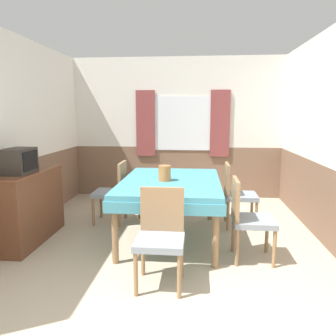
{
  "coord_description": "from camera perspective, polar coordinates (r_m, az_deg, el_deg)",
  "views": [
    {
      "loc": [
        0.41,
        -1.7,
        1.59
      ],
      "look_at": [
        0.04,
        2.3,
        0.91
      ],
      "focal_mm": 35.0,
      "sensor_mm": 36.0,
      "label": 1
    }
  ],
  "objects": [
    {
      "name": "tv",
      "position": [
        4.17,
        -24.55,
        1.13
      ],
      "size": [
        0.29,
        0.4,
        0.29
      ],
      "color": "#2D2823",
      "rests_on": "sideboard"
    },
    {
      "name": "chair_right_near",
      "position": [
        3.68,
        13.67,
        -8.13
      ],
      "size": [
        0.44,
        0.44,
        0.89
      ],
      "rotation": [
        0.0,
        0.0,
        4.71
      ],
      "color": "#93704C",
      "rests_on": "ground_plane"
    },
    {
      "name": "chair_left_far",
      "position": [
        4.83,
        -9.42,
        -3.72
      ],
      "size": [
        0.44,
        0.44,
        0.89
      ],
      "rotation": [
        0.0,
        0.0,
        1.57
      ],
      "color": "#93704C",
      "rests_on": "ground_plane"
    },
    {
      "name": "sideboard",
      "position": [
        4.44,
        -23.4,
        -6.03
      ],
      "size": [
        0.46,
        1.18,
        0.89
      ],
      "color": "brown",
      "rests_on": "ground_plane"
    },
    {
      "name": "chair_right_far",
      "position": [
        4.71,
        11.79,
        -4.15
      ],
      "size": [
        0.44,
        0.44,
        0.89
      ],
      "rotation": [
        0.0,
        0.0,
        4.71
      ],
      "color": "#93704C",
      "rests_on": "ground_plane"
    },
    {
      "name": "wall_left",
      "position": [
        4.6,
        -25.9,
        5.02
      ],
      "size": [
        0.05,
        4.85,
        2.6
      ],
      "color": "white",
      "rests_on": "ground_plane"
    },
    {
      "name": "dining_table",
      "position": [
        4.13,
        0.49,
        -3.46
      ],
      "size": [
        1.24,
        1.75,
        0.76
      ],
      "color": "teal",
      "rests_on": "ground_plane"
    },
    {
      "name": "chair_head_near",
      "position": [
        3.1,
        -1.29,
        -11.27
      ],
      "size": [
        0.44,
        0.44,
        0.89
      ],
      "rotation": [
        0.0,
        0.0,
        3.14
      ],
      "color": "#93704C",
      "rests_on": "ground_plane"
    },
    {
      "name": "wall_right",
      "position": [
        4.24,
        26.97,
        4.62
      ],
      "size": [
        0.05,
        4.85,
        2.6
      ],
      "color": "white",
      "rests_on": "ground_plane"
    },
    {
      "name": "wall_back",
      "position": [
        6.19,
        1.59,
        6.97
      ],
      "size": [
        4.28,
        0.1,
        2.6
      ],
      "color": "white",
      "rests_on": "ground_plane"
    },
    {
      "name": "vase",
      "position": [
        4.03,
        -0.56,
        -0.91
      ],
      "size": [
        0.15,
        0.15,
        0.19
      ],
      "color": "#B26B38",
      "rests_on": "dining_table"
    }
  ]
}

